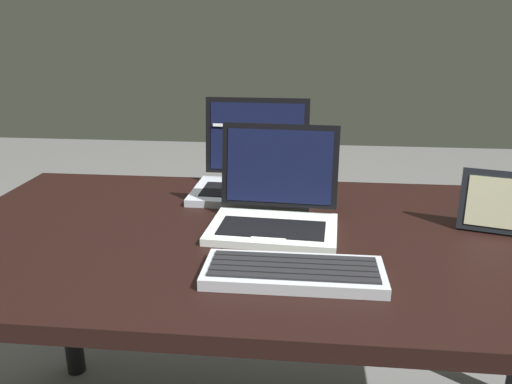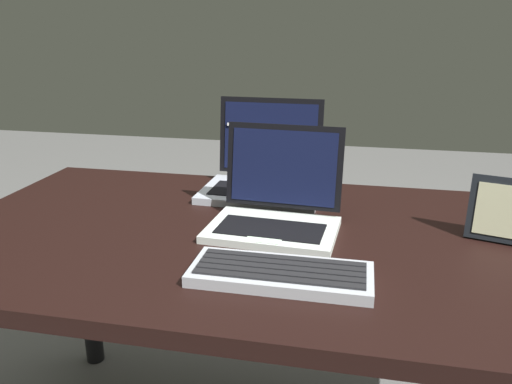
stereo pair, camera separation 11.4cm
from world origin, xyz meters
name	(u,v)px [view 1 (the left image)]	position (x,y,z in m)	size (l,w,h in m)	color
desk	(284,265)	(0.00, 0.00, 0.63)	(1.60, 0.83, 0.71)	black
laptop_front	(275,209)	(-0.02, 0.03, 0.76)	(0.30, 0.25, 0.23)	silver
laptop_rear	(253,175)	(-0.10, 0.29, 0.76)	(0.33, 0.26, 0.25)	#B0B6C3
external_keyboard	(294,272)	(0.03, -0.22, 0.72)	(0.34, 0.14, 0.03)	#B0B5BD
photo_frame	(496,202)	(0.48, 0.06, 0.78)	(0.16, 0.08, 0.14)	black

